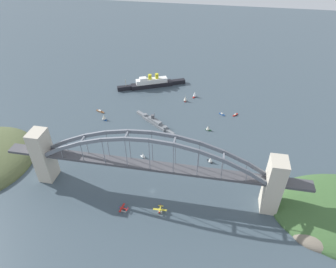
# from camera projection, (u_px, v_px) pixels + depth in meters

# --- Properties ---
(ground_plane) EXTENTS (1400.00, 1400.00, 0.00)m
(ground_plane) POSITION_uv_depth(u_px,v_px,m) (153.00, 191.00, 276.95)
(ground_plane) COLOR #3D4C56
(harbor_arch_bridge) EXTENTS (267.40, 17.63, 65.24)m
(harbor_arch_bridge) POSITION_uv_depth(u_px,v_px,m) (152.00, 167.00, 259.11)
(harbor_arch_bridge) COLOR beige
(harbor_arch_bridge) RESTS_ON ground
(ocean_liner) EXTENTS (94.63, 48.83, 19.77)m
(ocean_liner) POSITION_uv_depth(u_px,v_px,m) (152.00, 83.00, 437.71)
(ocean_liner) COLOR black
(ocean_liner) RESTS_ON ground
(naval_cruiser) EXTENTS (55.99, 42.89, 16.52)m
(naval_cruiser) POSITION_uv_depth(u_px,v_px,m) (154.00, 122.00, 362.75)
(naval_cruiser) COLOR slate
(naval_cruiser) RESTS_ON ground
(seaplane_taxiing_near_bridge) EXTENTS (8.60, 10.07, 4.77)m
(seaplane_taxiing_near_bridge) POSITION_uv_depth(u_px,v_px,m) (123.00, 209.00, 257.79)
(seaplane_taxiing_near_bridge) COLOR #B7B7B2
(seaplane_taxiing_near_bridge) RESTS_ON ground
(seaplane_second_in_formation) EXTENTS (11.92, 8.32, 4.92)m
(seaplane_second_in_formation) POSITION_uv_depth(u_px,v_px,m) (160.00, 210.00, 256.65)
(seaplane_second_in_formation) COLOR #B7B7B2
(seaplane_second_in_formation) RESTS_ON ground
(small_boat_0) EXTENTS (7.75, 5.73, 2.20)m
(small_boat_0) POSITION_uv_depth(u_px,v_px,m) (222.00, 114.00, 380.00)
(small_boat_0) COLOR #234C8C
(small_boat_0) RESTS_ON ground
(small_boat_1) EXTENTS (12.34, 6.45, 2.28)m
(small_boat_1) POSITION_uv_depth(u_px,v_px,m) (100.00, 111.00, 385.55)
(small_boat_1) COLOR brown
(small_boat_1) RESTS_ON ground
(small_boat_2) EXTENTS (4.42, 7.79, 8.75)m
(small_boat_2) POSITION_uv_depth(u_px,v_px,m) (185.00, 99.00, 405.09)
(small_boat_2) COLOR #B2231E
(small_boat_2) RESTS_ON ground
(small_boat_3) EXTENTS (6.64, 7.69, 2.06)m
(small_boat_3) POSITION_uv_depth(u_px,v_px,m) (235.00, 115.00, 378.99)
(small_boat_3) COLOR #B2231E
(small_boat_3) RESTS_ON ground
(small_boat_4) EXTENTS (7.19, 4.39, 6.90)m
(small_boat_4) POSITION_uv_depth(u_px,v_px,m) (208.00, 128.00, 351.72)
(small_boat_4) COLOR #2D6B3D
(small_boat_4) RESTS_ON ground
(small_boat_5) EXTENTS (6.28, 6.10, 6.75)m
(small_boat_5) POSITION_uv_depth(u_px,v_px,m) (210.00, 160.00, 306.61)
(small_boat_5) COLOR black
(small_boat_5) RESTS_ON ground
(small_boat_6) EXTENTS (6.12, 8.42, 9.28)m
(small_boat_6) POSITION_uv_depth(u_px,v_px,m) (195.00, 94.00, 414.61)
(small_boat_6) COLOR #B2231E
(small_boat_6) RESTS_ON ground
(small_boat_7) EXTENTS (6.26, 4.96, 6.06)m
(small_boat_7) POSITION_uv_depth(u_px,v_px,m) (143.00, 155.00, 312.90)
(small_boat_7) COLOR silver
(small_boat_7) RESTS_ON ground
(small_boat_8) EXTENTS (7.71, 6.13, 7.56)m
(small_boat_8) POSITION_uv_depth(u_px,v_px,m) (104.00, 117.00, 369.39)
(small_boat_8) COLOR #234C8C
(small_boat_8) RESTS_ON ground
(channel_marker_buoy) EXTENTS (2.20, 2.20, 2.75)m
(channel_marker_buoy) POSITION_uv_depth(u_px,v_px,m) (147.00, 167.00, 300.59)
(channel_marker_buoy) COLOR red
(channel_marker_buoy) RESTS_ON ground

